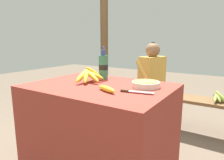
{
  "coord_description": "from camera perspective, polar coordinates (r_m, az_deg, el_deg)",
  "views": [
    {
      "loc": [
        0.92,
        -1.24,
        1.12
      ],
      "look_at": [
        0.09,
        0.05,
        0.82
      ],
      "focal_mm": 32.0,
      "sensor_mm": 36.0,
      "label": 1
    }
  ],
  "objects": [
    {
      "name": "banana_bunch_green",
      "position": [
        2.56,
        28.2,
        -4.12
      ],
      "size": [
        0.17,
        0.3,
        0.13
      ],
      "color": "#4C381E",
      "rests_on": "wooden_bench"
    },
    {
      "name": "banana_bunch_ripe",
      "position": [
        1.68,
        -6.44,
        1.5
      ],
      "size": [
        0.2,
        0.34,
        0.14
      ],
      "color": "#4C381E",
      "rests_on": "market_counter"
    },
    {
      "name": "seated_vendor",
      "position": [
        2.7,
        10.47,
        0.72
      ],
      "size": [
        0.46,
        0.43,
        1.11
      ],
      "rotation": [
        0.0,
        0.0,
        2.86
      ],
      "color": "#473828",
      "rests_on": "ground_plane"
    },
    {
      "name": "loose_banana_front",
      "position": [
        1.36,
        -1.57,
        -2.54
      ],
      "size": [
        0.19,
        0.12,
        0.04
      ],
      "rotation": [
        0.0,
        0.0,
        -0.42
      ],
      "color": "gold",
      "rests_on": "market_counter"
    },
    {
      "name": "wooden_bench",
      "position": [
        2.68,
        16.65,
        -5.5
      ],
      "size": [
        1.8,
        0.32,
        0.45
      ],
      "color": "brown",
      "rests_on": "ground_plane"
    },
    {
      "name": "knife",
      "position": [
        1.34,
        5.76,
        -3.24
      ],
      "size": [
        0.22,
        0.07,
        0.02
      ],
      "rotation": [
        0.0,
        0.0,
        0.21
      ],
      "color": "#BCBCC1",
      "rests_on": "market_counter"
    },
    {
      "name": "market_counter",
      "position": [
        1.7,
        -3.46,
        -14.31
      ],
      "size": [
        1.11,
        0.8,
        0.78
      ],
      "color": "maroon",
      "rests_on": "ground_plane"
    },
    {
      "name": "serving_bowl",
      "position": [
        1.51,
        9.65,
        -1.06
      ],
      "size": [
        0.21,
        0.21,
        0.05
      ],
      "color": "silver",
      "rests_on": "market_counter"
    },
    {
      "name": "support_post_near",
      "position": [
        3.37,
        -2.25,
        14.31
      ],
      "size": [
        0.12,
        0.12,
        2.62
      ],
      "color": "brown",
      "rests_on": "ground_plane"
    },
    {
      "name": "water_bottle",
      "position": [
        1.81,
        -2.5,
        3.91
      ],
      "size": [
        0.08,
        0.08,
        0.29
      ],
      "color": "#337556",
      "rests_on": "market_counter"
    }
  ]
}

